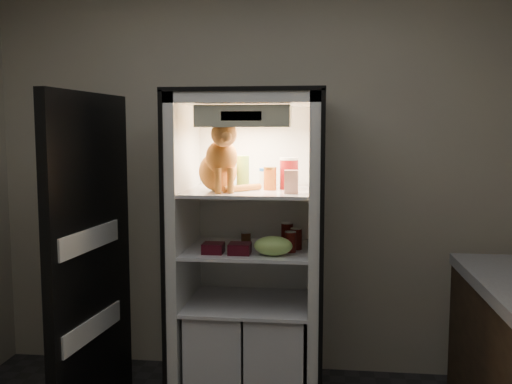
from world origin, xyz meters
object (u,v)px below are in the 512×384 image
mayo_tub (266,178)px  berry_box_right (240,249)px  refrigerator (250,270)px  tabby_cat (220,163)px  salsa_jar (270,178)px  soda_can_a (287,234)px  cream_carton (291,182)px  parmesan_shaker (243,172)px  pepper_jar (289,173)px  soda_can_b (296,239)px  berry_box_left (213,248)px  soda_can_c (290,242)px  grape_bag (273,246)px  condiment_jar (246,238)px

mayo_tub → berry_box_right: 0.49m
refrigerator → tabby_cat: bearing=-136.0°
salsa_jar → soda_can_a: bearing=46.1°
cream_carton → berry_box_right: (-0.29, -0.03, -0.38)m
parmesan_shaker → refrigerator: bearing=13.9°
pepper_jar → soda_can_b: 0.39m
salsa_jar → berry_box_left: 0.53m
refrigerator → pepper_jar: refrigerator is taller
mayo_tub → soda_can_b: 0.41m
parmesan_shaker → soda_can_b: size_ratio=1.58×
soda_can_c → berry_box_left: size_ratio=1.03×
soda_can_a → grape_bag: size_ratio=0.63×
mayo_tub → salsa_jar: size_ratio=0.90×
soda_can_a → tabby_cat: bearing=-150.6°
soda_can_c → condiment_jar: (-0.28, 0.18, -0.02)m
parmesan_shaker → mayo_tub: 0.15m
condiment_jar → parmesan_shaker: bearing=-112.4°
cream_carton → berry_box_right: cream_carton is taller
refrigerator → soda_can_c: (0.26, -0.15, 0.21)m
refrigerator → soda_can_b: bearing=-12.6°
condiment_jar → salsa_jar: bearing=-21.6°
tabby_cat → berry_box_right: bearing=-55.3°
grape_bag → berry_box_right: grape_bag is taller
soda_can_a → condiment_jar: size_ratio=1.62×
tabby_cat → grape_bag: size_ratio=2.03×
pepper_jar → berry_box_left: size_ratio=1.62×
salsa_jar → cream_carton: bearing=-50.9°
cream_carton → tabby_cat: bearing=172.2°
soda_can_a → soda_can_c: (0.03, -0.22, -0.01)m
refrigerator → cream_carton: (0.26, -0.21, 0.56)m
salsa_jar → soda_can_c: 0.40m
grape_bag → soda_can_a: bearing=79.3°
grape_bag → berry_box_left: bearing=177.1°
mayo_tub → berry_box_left: bearing=-134.9°
parmesan_shaker → berry_box_left: parmesan_shaker is taller
berry_box_right → grape_bag: bearing=-4.5°
salsa_jar → soda_can_a: (0.10, 0.10, -0.35)m
pepper_jar → cream_carton: 0.23m
pepper_jar → soda_can_a: size_ratio=1.39×
condiment_jar → berry_box_left: condiment_jar is taller
parmesan_shaker → salsa_jar: (0.17, -0.03, -0.03)m
parmesan_shaker → berry_box_left: size_ratio=1.70×
mayo_tub → soda_can_a: mayo_tub is taller
soda_can_a → berry_box_left: size_ratio=1.16×
soda_can_c → grape_bag: soda_can_c is taller
soda_can_b → refrigerator: bearing=167.4°
mayo_tub → soda_can_a: (0.13, 0.01, -0.34)m
soda_can_c → berry_box_right: 0.30m
tabby_cat → pepper_jar: size_ratio=2.33×
soda_can_b → condiment_jar: bearing=164.5°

